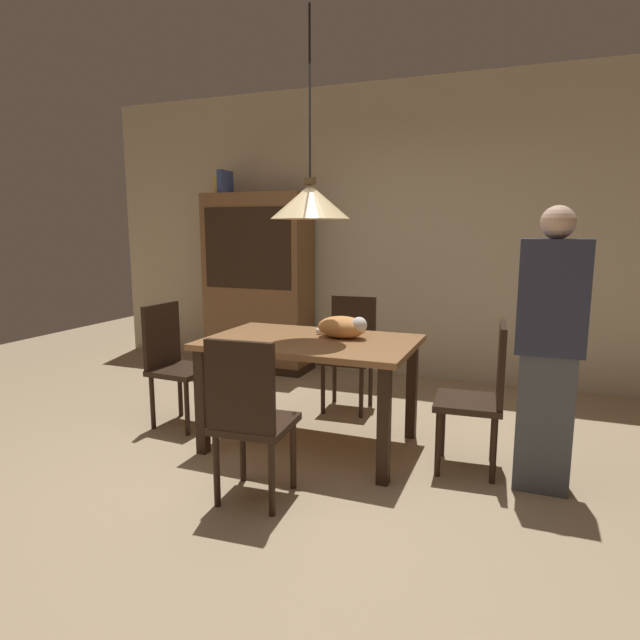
% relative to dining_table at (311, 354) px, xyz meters
% --- Properties ---
extents(ground, '(10.00, 10.00, 0.00)m').
position_rel_dining_table_xyz_m(ground, '(-0.01, -0.57, -0.65)').
color(ground, tan).
extents(back_wall, '(6.40, 0.10, 2.90)m').
position_rel_dining_table_xyz_m(back_wall, '(-0.01, 2.08, 0.80)').
color(back_wall, beige).
rests_on(back_wall, ground).
extents(dining_table, '(1.40, 0.90, 0.75)m').
position_rel_dining_table_xyz_m(dining_table, '(0.00, 0.00, 0.00)').
color(dining_table, olive).
rests_on(dining_table, ground).
extents(chair_right_side, '(0.43, 0.43, 0.93)m').
position_rel_dining_table_xyz_m(chair_right_side, '(1.13, 0.01, -0.14)').
color(chair_right_side, black).
rests_on(chair_right_side, ground).
extents(chair_near_front, '(0.43, 0.43, 0.93)m').
position_rel_dining_table_xyz_m(chair_near_front, '(0.01, -0.88, -0.14)').
color(chair_near_front, black).
rests_on(chair_near_front, ground).
extents(chair_far_back, '(0.42, 0.42, 0.93)m').
position_rel_dining_table_xyz_m(chair_far_back, '(-0.00, 0.88, -0.14)').
color(chair_far_back, black).
rests_on(chair_far_back, ground).
extents(chair_left_side, '(0.42, 0.42, 0.93)m').
position_rel_dining_table_xyz_m(chair_left_side, '(-1.13, 0.00, -0.14)').
color(chair_left_side, black).
rests_on(chair_left_side, ground).
extents(cat_sleeping, '(0.39, 0.22, 0.16)m').
position_rel_dining_table_xyz_m(cat_sleeping, '(0.19, 0.12, 0.18)').
color(cat_sleeping, '#E59951').
rests_on(cat_sleeping, dining_table).
extents(pendant_lamp, '(0.52, 0.52, 1.30)m').
position_rel_dining_table_xyz_m(pendant_lamp, '(0.00, 0.00, 1.01)').
color(pendant_lamp, beige).
extents(hutch_bookcase, '(1.12, 0.45, 1.85)m').
position_rel_dining_table_xyz_m(hutch_bookcase, '(-1.31, 1.74, 0.24)').
color(hutch_bookcase, brown).
rests_on(hutch_bookcase, ground).
extents(book_yellow_short, '(0.04, 0.20, 0.18)m').
position_rel_dining_table_xyz_m(book_yellow_short, '(-1.74, 1.75, 1.29)').
color(book_yellow_short, gold).
rests_on(book_yellow_short, hutch_bookcase).
extents(book_blue_wide, '(0.06, 0.24, 0.24)m').
position_rel_dining_table_xyz_m(book_blue_wide, '(-1.68, 1.75, 1.32)').
color(book_blue_wide, '#384C93').
rests_on(book_blue_wide, hutch_bookcase).
extents(person_standing, '(0.36, 0.22, 1.61)m').
position_rel_dining_table_xyz_m(person_standing, '(1.48, -0.10, 0.16)').
color(person_standing, '#4C515B').
rests_on(person_standing, ground).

